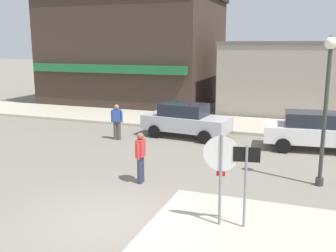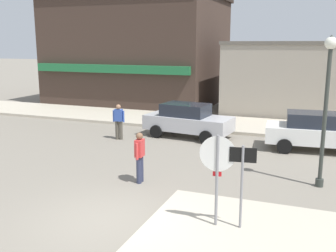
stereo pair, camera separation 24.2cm
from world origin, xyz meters
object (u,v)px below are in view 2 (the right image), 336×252
Objects in this scene: parked_car_nearest at (188,120)px; pedestrian_crossing_near at (140,156)px; lamp_post at (327,90)px; parked_car_second at (316,131)px; stop_sign at (217,169)px; one_way_sign at (242,179)px; pedestrian_crossing_far at (119,121)px.

pedestrian_crossing_near is (0.55, -6.37, 0.06)m from parked_car_nearest.
parked_car_second is (-0.23, 4.34, -2.15)m from lamp_post.
lamp_post is 1.10× the size of parked_car_second.
parked_car_second is at bearing -3.66° from parked_car_nearest.
stop_sign is 0.56× the size of parked_car_second.
lamp_post is at bearing -87.00° from parked_car_second.
parked_car_second is at bearing 93.00° from lamp_post.
stop_sign is 1.10× the size of one_way_sign.
pedestrian_crossing_near is at bearing -55.32° from pedestrian_crossing_far.
one_way_sign is 4.27m from pedestrian_crossing_near.
lamp_post is at bearing 60.68° from stop_sign.
pedestrian_crossing_near is at bearing 142.75° from stop_sign.
pedestrian_crossing_near is (-3.04, 2.31, -0.65)m from stop_sign.
stop_sign is 1.43× the size of pedestrian_crossing_near.
parked_car_nearest is at bearing 30.02° from pedestrian_crossing_far.
pedestrian_crossing_far is at bearing 160.08° from lamp_post.
one_way_sign is 8.40m from parked_car_second.
one_way_sign is 1.30× the size of pedestrian_crossing_near.
one_way_sign is at bearing -64.30° from parked_car_nearest.
one_way_sign is at bearing -45.49° from pedestrian_crossing_far.
lamp_post is 5.92m from pedestrian_crossing_near.
parked_car_nearest is at bearing 112.47° from stop_sign.
parked_car_second is 8.44m from pedestrian_crossing_far.
parked_car_nearest is (-3.59, 8.68, -0.71)m from stop_sign.
lamp_post is 2.82× the size of pedestrian_crossing_far.
stop_sign is at bearing -103.56° from parked_car_second.
lamp_post is at bearing -38.92° from parked_car_nearest.
parked_car_second is at bearing 49.95° from pedestrian_crossing_near.
stop_sign reaches higher than one_way_sign.
parked_car_nearest is 2.59× the size of pedestrian_crossing_far.
pedestrian_crossing_near is at bearing -130.05° from parked_car_second.
stop_sign is at bearing -119.32° from lamp_post.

